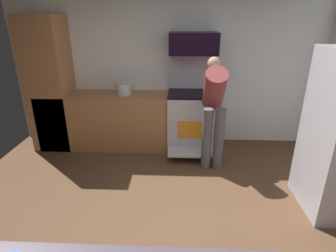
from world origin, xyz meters
The scene contains 8 objects.
ground_plane centered at (0.00, 0.00, -0.01)m, with size 5.20×4.80×0.02m, color brown.
wall_back centered at (0.00, 2.34, 1.30)m, with size 5.20×0.12×2.60m, color silver.
lower_cabinet_run centered at (-0.90, 1.98, 0.45)m, with size 2.40×0.60×0.90m, color #A76E42.
cabinet_column centered at (-1.90, 1.98, 1.05)m, with size 0.60×0.60×2.10m, color #A76E42.
oven_range centered at (0.37, 1.97, 0.51)m, with size 0.76×0.95×1.52m.
microwave centered at (0.37, 2.06, 1.68)m, with size 0.74×0.38×0.33m, color black.
person_cook centered at (0.65, 1.44, 0.91)m, with size 0.31×0.63×1.54m.
stock_pot centered at (-0.72, 1.98, 0.99)m, with size 0.25×0.25×0.19m, color silver.
Camera 1 is at (0.17, -2.25, 2.09)m, focal length 29.39 mm.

